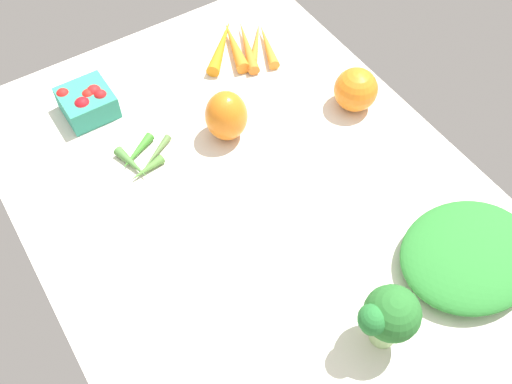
{
  "coord_description": "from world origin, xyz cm",
  "views": [
    {
      "loc": [
        49.5,
        -31.87,
        86.74
      ],
      "look_at": [
        0.0,
        0.0,
        4.0
      ],
      "focal_mm": 40.98,
      "sensor_mm": 36.0,
      "label": 1
    }
  ],
  "objects_px": {
    "broccoli_head": "(387,317)",
    "berry_basket": "(87,102)",
    "okra_pile": "(141,160)",
    "carrot_bunch": "(241,45)",
    "leafy_greens_clump": "(470,255)",
    "heirloom_tomato_orange": "(356,90)",
    "bell_pepper_orange": "(226,116)"
  },
  "relations": [
    {
      "from": "berry_basket",
      "to": "bell_pepper_orange",
      "type": "relative_size",
      "value": 0.93
    },
    {
      "from": "bell_pepper_orange",
      "to": "broccoli_head",
      "type": "bearing_deg",
      "value": -2.39
    },
    {
      "from": "heirloom_tomato_orange",
      "to": "leafy_greens_clump",
      "type": "height_order",
      "value": "heirloom_tomato_orange"
    },
    {
      "from": "okra_pile",
      "to": "leafy_greens_clump",
      "type": "relative_size",
      "value": 0.48
    },
    {
      "from": "broccoli_head",
      "to": "berry_basket",
      "type": "xyz_separation_m",
      "value": [
        -0.67,
        -0.18,
        -0.05
      ]
    },
    {
      "from": "heirloom_tomato_orange",
      "to": "berry_basket",
      "type": "bearing_deg",
      "value": -120.69
    },
    {
      "from": "berry_basket",
      "to": "heirloom_tomato_orange",
      "type": "bearing_deg",
      "value": 59.31
    },
    {
      "from": "carrot_bunch",
      "to": "leafy_greens_clump",
      "type": "relative_size",
      "value": 0.79
    },
    {
      "from": "berry_basket",
      "to": "heirloom_tomato_orange",
      "type": "height_order",
      "value": "heirloom_tomato_orange"
    },
    {
      "from": "broccoli_head",
      "to": "leafy_greens_clump",
      "type": "xyz_separation_m",
      "value": [
        -0.02,
        0.2,
        -0.05
      ]
    },
    {
      "from": "leafy_greens_clump",
      "to": "heirloom_tomato_orange",
      "type": "bearing_deg",
      "value": 170.12
    },
    {
      "from": "okra_pile",
      "to": "carrot_bunch",
      "type": "height_order",
      "value": "carrot_bunch"
    },
    {
      "from": "broccoli_head",
      "to": "okra_pile",
      "type": "relative_size",
      "value": 1.1
    },
    {
      "from": "bell_pepper_orange",
      "to": "heirloom_tomato_orange",
      "type": "bearing_deg",
      "value": 74.43
    },
    {
      "from": "bell_pepper_orange",
      "to": "heirloom_tomato_orange",
      "type": "relative_size",
      "value": 1.2
    },
    {
      "from": "okra_pile",
      "to": "leafy_greens_clump",
      "type": "bearing_deg",
      "value": 36.61
    },
    {
      "from": "broccoli_head",
      "to": "leafy_greens_clump",
      "type": "relative_size",
      "value": 0.53
    },
    {
      "from": "broccoli_head",
      "to": "okra_pile",
      "type": "bearing_deg",
      "value": -163.22
    },
    {
      "from": "broccoli_head",
      "to": "berry_basket",
      "type": "distance_m",
      "value": 0.69
    },
    {
      "from": "carrot_bunch",
      "to": "bell_pepper_orange",
      "type": "bearing_deg",
      "value": -38.1
    },
    {
      "from": "bell_pepper_orange",
      "to": "leafy_greens_clump",
      "type": "distance_m",
      "value": 0.49
    },
    {
      "from": "heirloom_tomato_orange",
      "to": "bell_pepper_orange",
      "type": "bearing_deg",
      "value": -105.57
    },
    {
      "from": "okra_pile",
      "to": "bell_pepper_orange",
      "type": "relative_size",
      "value": 1.11
    },
    {
      "from": "broccoli_head",
      "to": "bell_pepper_orange",
      "type": "height_order",
      "value": "broccoli_head"
    },
    {
      "from": "broccoli_head",
      "to": "carrot_bunch",
      "type": "relative_size",
      "value": 0.67
    },
    {
      "from": "broccoli_head",
      "to": "okra_pile",
      "type": "distance_m",
      "value": 0.52
    },
    {
      "from": "broccoli_head",
      "to": "leafy_greens_clump",
      "type": "bearing_deg",
      "value": 96.07
    },
    {
      "from": "okra_pile",
      "to": "heirloom_tomato_orange",
      "type": "relative_size",
      "value": 1.34
    },
    {
      "from": "berry_basket",
      "to": "carrot_bunch",
      "type": "height_order",
      "value": "berry_basket"
    },
    {
      "from": "okra_pile",
      "to": "broccoli_head",
      "type": "bearing_deg",
      "value": 16.78
    },
    {
      "from": "broccoli_head",
      "to": "bell_pepper_orange",
      "type": "distance_m",
      "value": 0.47
    },
    {
      "from": "okra_pile",
      "to": "heirloom_tomato_orange",
      "type": "height_order",
      "value": "heirloom_tomato_orange"
    }
  ]
}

